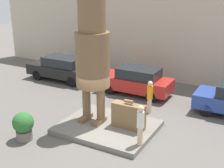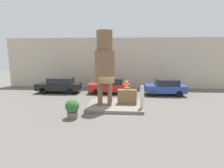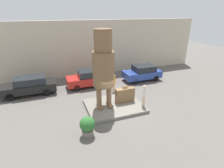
{
  "view_description": "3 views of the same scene",
  "coord_description": "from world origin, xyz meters",
  "px_view_note": "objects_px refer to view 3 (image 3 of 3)",
  "views": [
    {
      "loc": [
        6.42,
        -11.27,
        6.74
      ],
      "look_at": [
        0.29,
        -0.12,
        2.32
      ],
      "focal_mm": 50.0,
      "sensor_mm": 36.0,
      "label": 1
    },
    {
      "loc": [
        0.65,
        -13.42,
        4.23
      ],
      "look_at": [
        -0.25,
        0.22,
        1.83
      ],
      "focal_mm": 28.0,
      "sensor_mm": 36.0,
      "label": 2
    },
    {
      "loc": [
        -4.31,
        -11.12,
        6.97
      ],
      "look_at": [
        -0.15,
        0.12,
        1.96
      ],
      "focal_mm": 28.0,
      "sensor_mm": 36.0,
      "label": 3
    }
  ],
  "objects_px": {
    "statue_figure": "(103,64)",
    "worker_hivis": "(114,82)",
    "tourist": "(144,95)",
    "parked_car_blue": "(142,72)",
    "parked_car_red": "(90,78)",
    "planter_pot": "(87,126)",
    "giant_suitcase": "(125,95)",
    "parked_car_black": "(29,85)"
  },
  "relations": [
    {
      "from": "parked_car_black",
      "to": "planter_pot",
      "type": "distance_m",
      "value": 8.19
    },
    {
      "from": "statue_figure",
      "to": "giant_suitcase",
      "type": "distance_m",
      "value": 3.27
    },
    {
      "from": "parked_car_black",
      "to": "giant_suitcase",
      "type": "bearing_deg",
      "value": 147.6
    },
    {
      "from": "statue_figure",
      "to": "worker_hivis",
      "type": "height_order",
      "value": "statue_figure"
    },
    {
      "from": "giant_suitcase",
      "to": "parked_car_blue",
      "type": "height_order",
      "value": "parked_car_blue"
    },
    {
      "from": "parked_car_red",
      "to": "planter_pot",
      "type": "xyz_separation_m",
      "value": [
        -1.92,
        -7.39,
        -0.16
      ]
    },
    {
      "from": "statue_figure",
      "to": "parked_car_black",
      "type": "distance_m",
      "value": 7.72
    },
    {
      "from": "statue_figure",
      "to": "tourist",
      "type": "bearing_deg",
      "value": -19.5
    },
    {
      "from": "statue_figure",
      "to": "parked_car_red",
      "type": "distance_m",
      "value": 5.46
    },
    {
      "from": "parked_car_black",
      "to": "planter_pot",
      "type": "relative_size",
      "value": 3.66
    },
    {
      "from": "giant_suitcase",
      "to": "parked_car_red",
      "type": "distance_m",
      "value": 4.95
    },
    {
      "from": "statue_figure",
      "to": "worker_hivis",
      "type": "xyz_separation_m",
      "value": [
        1.77,
        2.59,
        -2.62
      ]
    },
    {
      "from": "statue_figure",
      "to": "parked_car_blue",
      "type": "distance_m",
      "value": 7.73
    },
    {
      "from": "statue_figure",
      "to": "parked_car_red",
      "type": "xyz_separation_m",
      "value": [
        0.02,
        4.74,
        -2.72
      ]
    },
    {
      "from": "tourist",
      "to": "parked_car_black",
      "type": "relative_size",
      "value": 0.37
    },
    {
      "from": "giant_suitcase",
      "to": "parked_car_blue",
      "type": "relative_size",
      "value": 0.38
    },
    {
      "from": "parked_car_red",
      "to": "planter_pot",
      "type": "distance_m",
      "value": 7.64
    },
    {
      "from": "parked_car_black",
      "to": "worker_hivis",
      "type": "distance_m",
      "value": 7.55
    },
    {
      "from": "giant_suitcase",
      "to": "worker_hivis",
      "type": "height_order",
      "value": "worker_hivis"
    },
    {
      "from": "planter_pot",
      "to": "statue_figure",
      "type": "bearing_deg",
      "value": 54.43
    },
    {
      "from": "tourist",
      "to": "parked_car_red",
      "type": "bearing_deg",
      "value": 116.05
    },
    {
      "from": "parked_car_blue",
      "to": "parked_car_red",
      "type": "bearing_deg",
      "value": -3.62
    },
    {
      "from": "planter_pot",
      "to": "parked_car_black",
      "type": "bearing_deg",
      "value": 115.96
    },
    {
      "from": "statue_figure",
      "to": "tourist",
      "type": "distance_m",
      "value": 3.84
    },
    {
      "from": "tourist",
      "to": "planter_pot",
      "type": "height_order",
      "value": "tourist"
    },
    {
      "from": "parked_car_blue",
      "to": "tourist",
      "type": "bearing_deg",
      "value": 61.39
    },
    {
      "from": "statue_figure",
      "to": "parked_car_blue",
      "type": "relative_size",
      "value": 1.42
    },
    {
      "from": "parked_car_blue",
      "to": "statue_figure",
      "type": "bearing_deg",
      "value": 37.22
    },
    {
      "from": "statue_figure",
      "to": "worker_hivis",
      "type": "distance_m",
      "value": 4.09
    },
    {
      "from": "giant_suitcase",
      "to": "parked_car_black",
      "type": "distance_m",
      "value": 8.59
    },
    {
      "from": "parked_car_black",
      "to": "worker_hivis",
      "type": "height_order",
      "value": "worker_hivis"
    },
    {
      "from": "statue_figure",
      "to": "tourist",
      "type": "xyz_separation_m",
      "value": [
        2.83,
        -1.0,
        -2.4
      ]
    },
    {
      "from": "parked_car_black",
      "to": "tourist",
      "type": "bearing_deg",
      "value": 145.49
    },
    {
      "from": "giant_suitcase",
      "to": "parked_car_blue",
      "type": "distance_m",
      "value": 5.84
    },
    {
      "from": "parked_car_red",
      "to": "worker_hivis",
      "type": "relative_size",
      "value": 2.53
    },
    {
      "from": "giant_suitcase",
      "to": "parked_car_black",
      "type": "height_order",
      "value": "parked_car_black"
    },
    {
      "from": "parked_car_blue",
      "to": "worker_hivis",
      "type": "relative_size",
      "value": 2.33
    },
    {
      "from": "statue_figure",
      "to": "tourist",
      "type": "height_order",
      "value": "statue_figure"
    },
    {
      "from": "giant_suitcase",
      "to": "planter_pot",
      "type": "bearing_deg",
      "value": -143.02
    },
    {
      "from": "parked_car_black",
      "to": "parked_car_blue",
      "type": "distance_m",
      "value": 11.24
    },
    {
      "from": "parked_car_black",
      "to": "parked_car_red",
      "type": "relative_size",
      "value": 1.07
    },
    {
      "from": "parked_car_red",
      "to": "parked_car_blue",
      "type": "xyz_separation_m",
      "value": [
        5.74,
        -0.36,
        0.01
      ]
    }
  ]
}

